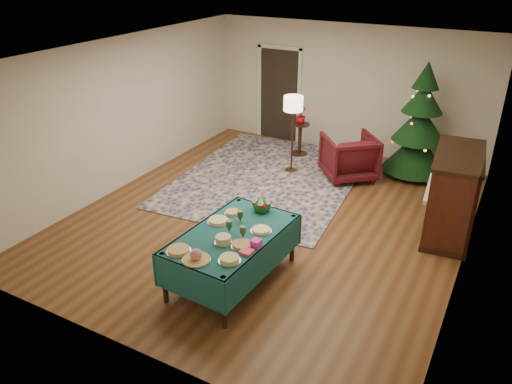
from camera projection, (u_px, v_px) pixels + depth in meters
The scene contains 24 objects.
room_shell at pixel (273, 140), 7.77m from camera, with size 7.00×7.00×7.00m.
doorway at pixel (279, 92), 11.31m from camera, with size 1.08×0.04×2.16m.
rug at pixel (268, 178), 9.72m from camera, with size 3.20×4.20×0.02m, color #171550.
buffet_table at pixel (232, 243), 6.50m from camera, with size 1.19×1.92×0.72m.
platter_0 at pixel (179, 250), 6.04m from camera, with size 0.31×0.31×0.05m.
platter_1 at pixel (196, 256), 5.86m from camera, with size 0.34×0.34×0.16m.
platter_2 at pixel (229, 259), 5.85m from camera, with size 0.27×0.27×0.06m.
platter_3 at pixel (223, 240), 6.21m from camera, with size 0.23×0.23×0.10m.
platter_4 at pixel (242, 245), 6.16m from camera, with size 0.29×0.29×0.04m.
platter_5 at pixel (218, 221), 6.69m from camera, with size 0.30×0.30×0.05m.
platter_6 at pixel (261, 230), 6.48m from camera, with size 0.28×0.28×0.04m.
platter_7 at pixel (232, 212), 6.91m from camera, with size 0.23×0.23×0.04m.
goblet_0 at pixel (240, 216), 6.67m from camera, with size 0.08×0.08×0.17m.
goblet_1 at pixel (243, 232), 6.30m from camera, with size 0.08×0.08×0.17m.
goblet_2 at pixel (229, 226), 6.43m from camera, with size 0.08×0.08×0.17m.
napkin_stack at pixel (247, 252), 6.01m from camera, with size 0.14×0.14×0.04m, color #F8456F.
gift_box at pixel (256, 243), 6.13m from camera, with size 0.12×0.12×0.10m, color #F143C4.
centerpiece at pixel (262, 203), 6.93m from camera, with size 0.26×0.26×0.30m.
armchair at pixel (349, 155), 9.55m from camera, with size 0.93×0.87×0.95m, color #4D1016.
floor_lamp at pixel (293, 108), 9.48m from camera, with size 0.37×0.37×1.53m.
side_table at pixel (300, 140), 10.69m from camera, with size 0.40×0.40×0.71m.
potted_plant at pixel (301, 119), 10.48m from camera, with size 0.21×0.37×0.21m, color #AA0C19.
christmas_tree at pixel (419, 126), 9.46m from camera, with size 1.52×1.52×2.22m.
piano at pixel (453, 195), 7.60m from camera, with size 0.86×1.60×1.33m.
Camera 1 is at (3.28, -6.56, 4.03)m, focal length 35.00 mm.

